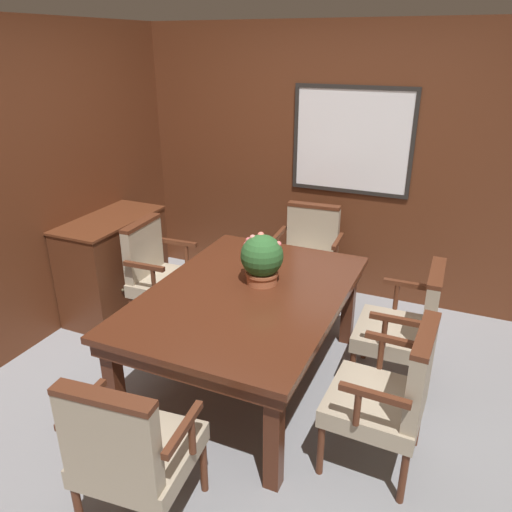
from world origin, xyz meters
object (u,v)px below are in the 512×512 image
Objects in this scene: potted_plant at (262,259)px; sideboard_cabinet at (115,265)px; chair_right_far at (407,324)px; chair_right_near at (390,393)px; chair_head_far at (308,253)px; dining_table at (247,303)px; chair_left_far at (159,271)px; chair_head_near at (130,449)px.

potted_plant is 0.36× the size of sideboard_cabinet.
chair_right_far is 0.79m from chair_right_near.
chair_head_far is at bearing 91.40° from potted_plant.
dining_table is 1.95× the size of chair_left_far.
chair_left_far is (-2.03, 0.03, 0.00)m from chair_right_far.
chair_right_far is (1.02, 0.39, -0.13)m from dining_table.
chair_left_far reaches higher than dining_table.
potted_plant is at bearing -92.18° from chair_head_far.
chair_head_near is 1.00× the size of chair_left_far.
potted_plant is at bearing 76.99° from dining_table.
sideboard_cabinet is at bearing -55.21° from chair_head_near.
dining_table is at bearing -17.57° from sideboard_cabinet.
dining_table is at bearing -95.86° from chair_head_near.
dining_table is 1.10m from chair_right_far.
chair_left_far is at bearing -92.22° from chair_right_far.
chair_head_near and chair_right_near have the same top height.
chair_right_near is at bearing -144.57° from chair_head_near.
chair_left_far reaches higher than sideboard_cabinet.
chair_right_far reaches higher than dining_table.
chair_head_far is at bearing -146.94° from chair_right_near.
chair_right_far is at bearing -126.68° from chair_head_near.
chair_left_far is (-2.05, 0.82, 0.00)m from chair_right_near.
chair_head_near is (-0.01, -1.30, -0.13)m from dining_table.
chair_right_near is 1.22m from potted_plant.
chair_head_near and chair_head_far have the same top height.
chair_head_near is at bearing -152.76° from chair_left_far.
chair_right_near is (1.05, 0.91, 0.00)m from chair_head_near.
chair_head_far reaches higher than dining_table.
chair_left_far is 0.93× the size of sideboard_cabinet.
chair_left_far is at bearing -109.99° from chair_right_near.
chair_head_near reaches higher than sideboard_cabinet.
chair_right_near is 2.56× the size of potted_plant.
potted_plant reaches higher than chair_right_near.
chair_right_near is at bearing -18.82° from sideboard_cabinet.
potted_plant is 1.66m from sideboard_cabinet.
chair_head_near is (-1.02, -1.70, 0.00)m from chair_right_far.
chair_left_far is 1.15m from potted_plant.
sideboard_cabinet is (-0.52, 0.06, -0.06)m from chair_left_far.
chair_right_near is 1.00× the size of chair_left_far.
dining_table is at bearing -94.01° from chair_head_far.
chair_right_far is at bearing -2.00° from sideboard_cabinet.
dining_table is 1.31m from chair_head_near.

